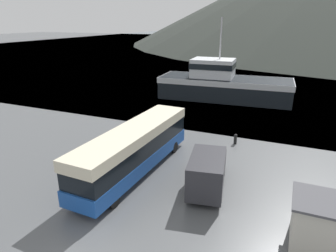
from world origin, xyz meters
name	(u,v)px	position (x,y,z in m)	size (l,w,h in m)	color
water_surface	(281,44)	(0.00, 138.78, 0.00)	(240.00, 240.00, 0.00)	slate
tour_bus	(135,148)	(-1.91, 9.21, 1.88)	(2.98, 12.34, 3.34)	#194799
delivery_van	(208,170)	(3.44, 9.07, 1.30)	(3.06, 5.86, 2.46)	#2D2D33
fishing_boat	(223,84)	(-1.22, 32.49, 2.11)	(17.89, 7.11, 10.67)	black
storage_bin	(116,141)	(-5.62, 12.43, 0.52)	(1.29, 1.25, 1.03)	#287F3D
dock_kiosk	(326,224)	(10.06, 6.17, 1.25)	(3.25, 2.68, 2.48)	beige
mooring_bollard	(235,138)	(3.66, 17.21, 0.50)	(0.31, 0.31, 0.91)	black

